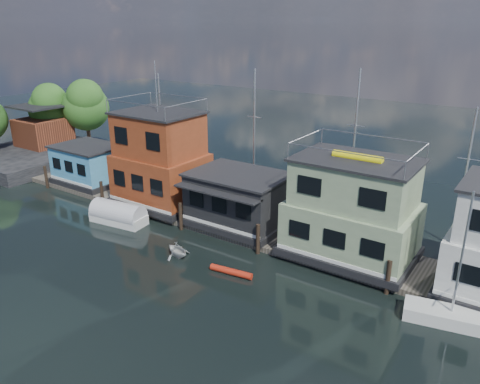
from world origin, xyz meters
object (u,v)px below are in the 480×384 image
Objects in this scene: red_kayak at (231,272)px; tarp_runabout at (118,215)px; houseboat_red at (161,161)px; houseboat_green at (353,211)px; houseboat_dark at (239,199)px; day_sailer at (451,316)px; houseboat_blue at (89,164)px; dinghy_white at (177,250)px.

red_kayak is 0.60× the size of tarp_runabout.
houseboat_red is 4.10× the size of red_kayak.
houseboat_green is 2.91× the size of red_kayak.
day_sailer is (16.23, -3.70, -1.98)m from houseboat_dark.
red_kayak is at bearing -16.29° from houseboat_blue.
day_sailer is at bearing -6.30° from houseboat_blue.
houseboat_blue reaches higher than red_kayak.
houseboat_red reaches higher than tarp_runabout.
red_kayak is at bearing -59.50° from houseboat_dark.
houseboat_green is 8.71m from day_sailer.
houseboat_green reaches higher than tarp_runabout.
dinghy_white is at bearing 173.78° from red_kayak.
houseboat_red is 10.19m from dinghy_white.
houseboat_green is 1.12× the size of day_sailer.
houseboat_blue is at bearing 145.61° from tarp_runabout.
houseboat_blue is 0.86× the size of houseboat_dark.
houseboat_dark is 0.99× the size of day_sailer.
houseboat_blue is 17.50m from houseboat_dark.
day_sailer is (33.73, -3.72, -1.77)m from houseboat_blue.
houseboat_blue is 3.17× the size of dinghy_white.
day_sailer is 12.84m from red_kayak.
dinghy_white is 7.89m from tarp_runabout.
houseboat_dark reaches higher than dinghy_white.
houseboat_dark is 9.81m from tarp_runabout.
red_kayak is (-12.61, -2.45, -0.22)m from day_sailer.
houseboat_dark is 1.54× the size of tarp_runabout.
dinghy_white is (16.70, -6.27, -1.67)m from houseboat_blue.
houseboat_red reaches higher than houseboat_dark.
houseboat_red is 5.87× the size of dinghy_white.
tarp_runabout is (-8.51, -4.57, -1.72)m from houseboat_dark.
tarp_runabout is at bearing -165.31° from houseboat_green.
houseboat_green is (26.50, 0.00, 1.34)m from houseboat_blue.
red_kayak is at bearing -131.05° from houseboat_green.
day_sailer is at bearing -12.85° from houseboat_dark.
houseboat_blue is at bearing 179.94° from houseboat_dark.
dinghy_white is at bearing -147.39° from houseboat_green.
houseboat_green reaches higher than red_kayak.
houseboat_blue is 26.53m from houseboat_green.
houseboat_blue is 9.69m from houseboat_red.
red_kayak is (-5.38, -6.17, -3.34)m from houseboat_green.
houseboat_red is 13.73m from red_kayak.
tarp_runabout is at bearing -96.31° from houseboat_red.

